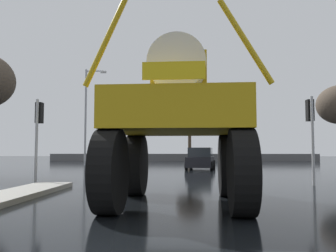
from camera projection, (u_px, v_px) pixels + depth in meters
ground_plane at (179, 175)px, 18.94m from camera, size 120.00×120.00×0.00m
median_island at (5, 197)px, 9.38m from camera, size 1.31×7.23×0.15m
oversize_sprayer at (179, 122)px, 8.86m from camera, size 3.95×5.10×4.55m
sedan_ahead at (201, 159)px, 24.72m from camera, size 2.31×4.29×1.52m
traffic_signal_near_left at (39, 122)px, 14.06m from camera, size 0.24×0.54×3.37m
traffic_signal_near_right at (311, 121)px, 13.54m from camera, size 0.24×0.54×3.41m
traffic_signal_far_left at (128, 133)px, 33.14m from camera, size 0.24×0.55×4.12m
traffic_signal_far_right at (253, 133)px, 32.57m from camera, size 0.24×0.55×4.05m
streetlight_far_left at (87, 112)px, 31.12m from camera, size 1.89×0.24×8.59m
bare_tree_far_center at (190, 119)px, 38.99m from camera, size 3.21×3.21×6.25m
roadside_barrier at (182, 158)px, 42.62m from camera, size 32.87×0.24×0.90m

